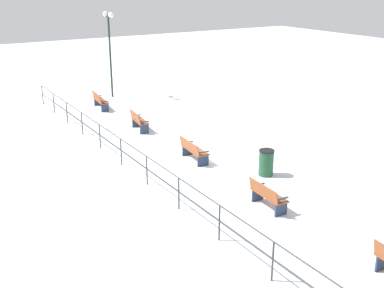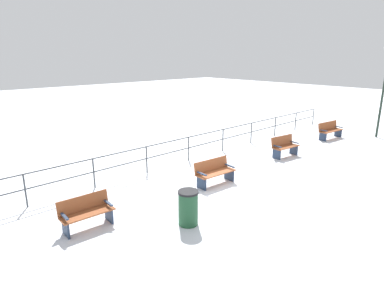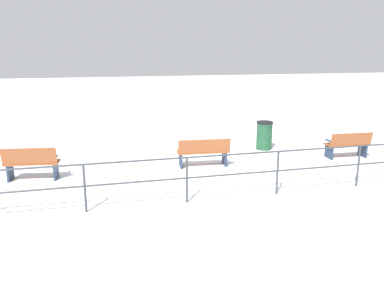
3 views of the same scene
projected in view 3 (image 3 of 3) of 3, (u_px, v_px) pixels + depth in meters
ground_plane at (204, 167)px, 11.33m from camera, size 80.00×80.00×0.00m
bench_second at (348, 145)px, 12.17m from camera, size 0.61×1.41×0.85m
bench_third at (203, 152)px, 11.27m from camera, size 0.69×1.56×0.87m
bench_fourth at (31, 163)px, 10.07m from camera, size 0.70×1.43×0.92m
waterfront_railing at (234, 168)px, 8.78m from camera, size 0.05×24.22×1.07m
trash_bin at (264, 135)px, 13.27m from camera, size 0.56×0.56×0.97m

